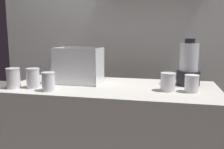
% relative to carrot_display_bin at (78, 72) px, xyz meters
% --- Properties ---
extents(counter, '(1.40, 0.64, 0.90)m').
position_rel_carrot_display_bin_xyz_m(counter, '(0.27, -0.07, -0.53)').
color(counter, beige).
rests_on(counter, ground_plane).
extents(back_wall_unit, '(2.60, 0.24, 2.50)m').
position_rel_carrot_display_bin_xyz_m(back_wall_unit, '(0.27, 0.70, 0.29)').
color(back_wall_unit, silver).
rests_on(back_wall_unit, ground_plane).
extents(carrot_display_bin, '(0.32, 0.23, 0.25)m').
position_rel_carrot_display_bin_xyz_m(carrot_display_bin, '(0.00, 0.00, 0.00)').
color(carrot_display_bin, white).
rests_on(carrot_display_bin, counter).
extents(blender_pitcher, '(0.16, 0.16, 0.32)m').
position_rel_carrot_display_bin_xyz_m(blender_pitcher, '(0.77, 0.08, 0.05)').
color(blender_pitcher, black).
rests_on(blender_pitcher, counter).
extents(juice_cup_carrot_far_left, '(0.09, 0.09, 0.13)m').
position_rel_carrot_display_bin_xyz_m(juice_cup_carrot_far_left, '(-0.35, -0.27, -0.02)').
color(juice_cup_carrot_far_left, white).
rests_on(juice_cup_carrot_far_left, counter).
extents(juice_cup_mango_left, '(0.09, 0.09, 0.13)m').
position_rel_carrot_display_bin_xyz_m(juice_cup_mango_left, '(-0.23, -0.23, -0.02)').
color(juice_cup_mango_left, white).
rests_on(juice_cup_mango_left, counter).
extents(juice_cup_mango_middle, '(0.08, 0.08, 0.12)m').
position_rel_carrot_display_bin_xyz_m(juice_cup_mango_middle, '(-0.09, -0.29, -0.03)').
color(juice_cup_mango_middle, white).
rests_on(juice_cup_mango_middle, counter).
extents(juice_cup_carrot_right, '(0.09, 0.09, 0.11)m').
position_rel_carrot_display_bin_xyz_m(juice_cup_carrot_right, '(0.63, -0.13, -0.03)').
color(juice_cup_carrot_right, white).
rests_on(juice_cup_carrot_right, counter).
extents(juice_cup_beet_far_right, '(0.09, 0.09, 0.11)m').
position_rel_carrot_display_bin_xyz_m(juice_cup_beet_far_right, '(0.77, -0.13, -0.03)').
color(juice_cup_beet_far_right, white).
rests_on(juice_cup_beet_far_right, counter).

